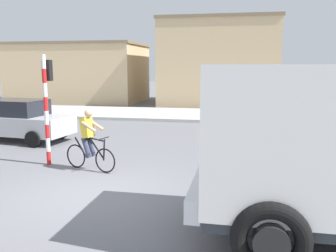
{
  "coord_description": "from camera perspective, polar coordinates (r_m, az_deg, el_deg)",
  "views": [
    {
      "loc": [
        3.16,
        -7.41,
        2.88
      ],
      "look_at": [
        1.26,
        2.5,
        1.2
      ],
      "focal_mm": 38.7,
      "sensor_mm": 36.0,
      "label": 1
    }
  ],
  "objects": [
    {
      "name": "pedestrian_near_kerb",
      "position": [
        15.51,
        12.01,
        1.71
      ],
      "size": [
        0.34,
        0.22,
        1.62
      ],
      "color": "#2D334C",
      "rests_on": "ground"
    },
    {
      "name": "building_corner_left",
      "position": [
        30.91,
        -13.66,
        8.18
      ],
      "size": [
        10.29,
        6.68,
        4.67
      ],
      "color": "#D1B284",
      "rests_on": "ground"
    },
    {
      "name": "building_mid_block",
      "position": [
        27.88,
        8.11,
        9.77
      ],
      "size": [
        8.26,
        8.02,
        6.16
      ],
      "color": "#D1B284",
      "rests_on": "ground"
    },
    {
      "name": "traffic_light_pole",
      "position": [
        11.03,
        -18.56,
        4.74
      ],
      "size": [
        0.24,
        0.43,
        3.2
      ],
      "color": "red",
      "rests_on": "ground"
    },
    {
      "name": "ground_plane",
      "position": [
        8.55,
        -11.72,
        -10.43
      ],
      "size": [
        120.0,
        120.0,
        0.0
      ],
      "primitive_type": "plane",
      "color": "slate"
    },
    {
      "name": "car_white_mid",
      "position": [
        15.12,
        -22.44,
        0.89
      ],
      "size": [
        4.17,
        2.23,
        1.6
      ],
      "color": "#B7B7BC",
      "rests_on": "ground"
    },
    {
      "name": "sidewalk_far",
      "position": [
        21.13,
        2.15,
        1.83
      ],
      "size": [
        80.0,
        5.0,
        0.16
      ],
      "primitive_type": "cube",
      "color": "#ADADA8",
      "rests_on": "ground"
    },
    {
      "name": "car_red_near",
      "position": [
        14.89,
        24.75,
        0.61
      ],
      "size": [
        4.19,
        2.27,
        1.6
      ],
      "color": "#234C9E",
      "rests_on": "ground"
    },
    {
      "name": "cyclist",
      "position": [
        10.23,
        -12.31,
        -2.13
      ],
      "size": [
        1.66,
        0.68,
        1.72
      ],
      "color": "black",
      "rests_on": "ground"
    }
  ]
}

